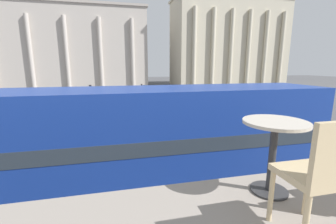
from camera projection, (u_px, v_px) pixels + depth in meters
double_decker_bus at (168, 142)px, 7.76m from camera, size 10.81×2.67×4.19m
cafe_dining_table at (274, 141)px, 2.15m from camera, size 0.60×0.60×0.73m
cafe_chair_0 at (320, 173)px, 1.54m from camera, size 0.40×0.40×0.91m
plaza_building_left at (72, 48)px, 54.15m from camera, size 35.28×15.03×18.29m
plaza_building_right at (228, 44)px, 56.71m from camera, size 28.15×12.41×20.83m
traffic_light_near at (94, 112)px, 11.35m from camera, size 0.42×0.24×3.98m
traffic_light_mid at (143, 98)px, 18.88m from camera, size 0.42×0.24×3.43m
car_silver at (179, 100)px, 27.78m from camera, size 4.20×1.93×1.35m
pedestrian_grey at (168, 92)px, 34.39m from camera, size 0.32×0.32×1.79m
pedestrian_red at (87, 100)px, 26.45m from camera, size 0.32×0.32×1.63m
pedestrian_blue at (172, 109)px, 20.74m from camera, size 0.32×0.32×1.67m
pedestrian_yellow at (201, 103)px, 24.36m from camera, size 0.32×0.32×1.64m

